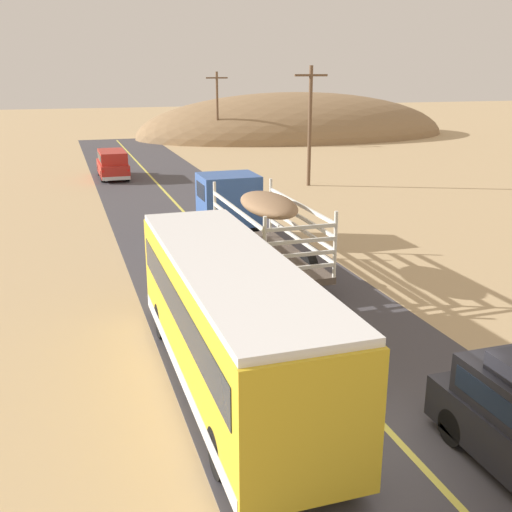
# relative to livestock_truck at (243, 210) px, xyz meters

# --- Properties ---
(ground_plane) EXTENTS (240.00, 240.00, 0.00)m
(ground_plane) POSITION_rel_livestock_truck_xyz_m (-0.88, -14.08, -1.79)
(ground_plane) COLOR tan
(road_surface) EXTENTS (8.00, 120.00, 0.02)m
(road_surface) POSITION_rel_livestock_truck_xyz_m (-0.88, -14.08, -1.78)
(road_surface) COLOR #423F44
(road_surface) RESTS_ON ground
(road_centre_line) EXTENTS (0.16, 117.60, 0.00)m
(road_centre_line) POSITION_rel_livestock_truck_xyz_m (-0.88, -14.08, -1.77)
(road_centre_line) COLOR #D8CC4C
(road_centre_line) RESTS_ON road_surface
(livestock_truck) EXTENTS (2.53, 9.70, 3.02)m
(livestock_truck) POSITION_rel_livestock_truck_xyz_m (0.00, 0.00, 0.00)
(livestock_truck) COLOR #3359A5
(livestock_truck) RESTS_ON road_surface
(bus) EXTENTS (2.54, 10.00, 3.21)m
(bus) POSITION_rel_livestock_truck_xyz_m (-3.52, -10.75, -0.04)
(bus) COLOR gold
(bus) RESTS_ON road_surface
(car_far) EXTENTS (1.90, 4.62, 1.93)m
(car_far) POSITION_rel_livestock_truck_xyz_m (-3.47, 20.04, -0.70)
(car_far) COLOR #B2261E
(car_far) RESTS_ON road_surface
(power_pole_mid) EXTENTS (2.20, 0.24, 7.58)m
(power_pole_mid) POSITION_rel_livestock_truck_xyz_m (8.53, 13.39, 2.29)
(power_pole_mid) COLOR brown
(power_pole_mid) RESTS_ON ground
(power_pole_far) EXTENTS (2.20, 0.24, 7.16)m
(power_pole_far) POSITION_rel_livestock_truck_xyz_m (8.53, 37.33, 2.07)
(power_pole_far) COLOR brown
(power_pole_far) RESTS_ON ground
(distant_hill) EXTENTS (36.84, 21.39, 9.78)m
(distant_hill) POSITION_rel_livestock_truck_xyz_m (19.43, 43.92, -1.79)
(distant_hill) COLOR #8D6E4C
(distant_hill) RESTS_ON ground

